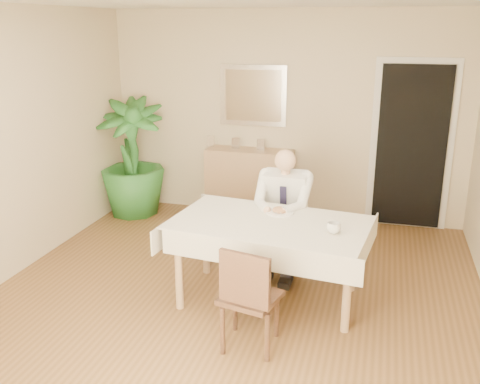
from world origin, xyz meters
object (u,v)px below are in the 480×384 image
(dining_table, at_px, (270,231))
(potted_palm, at_px, (131,158))
(chair_far, at_px, (287,220))
(seated_man, at_px, (282,207))
(coffee_mug, at_px, (334,228))
(sideboard, at_px, (249,183))
(chair_near, at_px, (248,294))

(dining_table, bearing_deg, potted_palm, 147.48)
(chair_far, xyz_separation_m, seated_man, (-0.00, -0.28, 0.23))
(dining_table, height_order, seated_man, seated_man)
(coffee_mug, relative_size, sideboard, 0.11)
(dining_table, relative_size, chair_far, 2.22)
(coffee_mug, bearing_deg, sideboard, 119.73)
(chair_far, bearing_deg, potted_palm, 160.80)
(dining_table, xyz_separation_m, sideboard, (-0.72, 2.13, -0.23))
(seated_man, bearing_deg, sideboard, 115.18)
(chair_near, bearing_deg, dining_table, 104.71)
(seated_man, height_order, potted_palm, potted_palm)
(potted_palm, bearing_deg, coffee_mug, -34.83)
(coffee_mug, bearing_deg, seated_man, 128.25)
(dining_table, relative_size, potted_palm, 1.20)
(chair_near, distance_m, potted_palm, 3.49)
(dining_table, relative_size, sideboard, 1.65)
(dining_table, bearing_deg, coffee_mug, -5.67)
(chair_far, xyz_separation_m, sideboard, (-0.72, 1.26, -0.02))
(seated_man, xyz_separation_m, potted_palm, (-2.22, 1.22, 0.07))
(chair_far, distance_m, sideboard, 1.45)
(sideboard, xyz_separation_m, potted_palm, (-1.50, -0.32, 0.32))
(seated_man, distance_m, coffee_mug, 0.92)
(potted_palm, bearing_deg, chair_far, -22.99)
(potted_palm, bearing_deg, chair_near, -49.77)
(chair_near, bearing_deg, seated_man, 104.14)
(dining_table, xyz_separation_m, chair_near, (0.02, -0.84, -0.19))
(sideboard, bearing_deg, chair_near, -76.34)
(seated_man, xyz_separation_m, sideboard, (-0.72, 1.54, -0.25))
(coffee_mug, height_order, potted_palm, potted_palm)
(sideboard, bearing_deg, dining_table, -71.67)
(chair_far, distance_m, coffee_mug, 1.20)
(coffee_mug, xyz_separation_m, sideboard, (-1.29, 2.26, -0.36))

